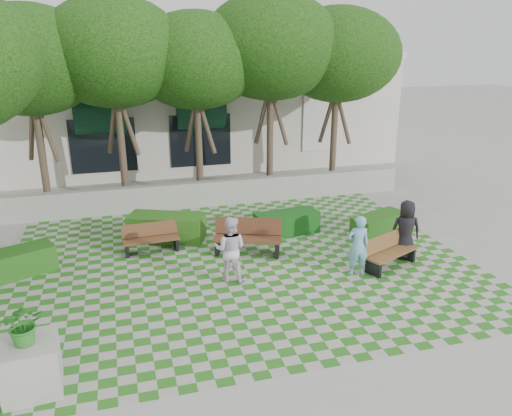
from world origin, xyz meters
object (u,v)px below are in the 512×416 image
object	(u,v)px
bench_east	(389,252)
person_blue	(358,246)
hedge_midright	(287,223)
hedge_midleft	(167,227)
hedge_west	(14,263)
bench_west	(151,239)
person_dark	(406,230)
person_white	(230,249)
hedge_east	(379,224)
planter_front	(29,356)
bench_mid	(248,238)

from	to	relation	value
bench_east	person_blue	world-z (taller)	person_blue
hedge_midright	hedge_midleft	size ratio (longest dim) A/B	0.87
bench_east	hedge_west	bearing A→B (deg)	143.55
bench_east	bench_west	distance (m)	6.55
person_dark	hedge_midleft	bearing A→B (deg)	-11.57
person_white	hedge_midright	bearing A→B (deg)	-108.47
hedge_west	hedge_east	bearing A→B (deg)	0.02
hedge_west	planter_front	bearing A→B (deg)	-77.92
bench_east	planter_front	world-z (taller)	planter_front
bench_mid	person_blue	xyz separation A→B (m)	(2.32, -2.05, 0.33)
person_dark	hedge_midright	bearing A→B (deg)	-30.89
hedge_east	hedge_midright	distance (m)	2.83
bench_mid	bench_east	bearing A→B (deg)	-7.75
bench_west	hedge_west	size ratio (longest dim) A/B	0.82
person_blue	person_white	world-z (taller)	person_white
bench_west	hedge_east	world-z (taller)	bench_west
bench_mid	person_white	world-z (taller)	person_white
hedge_midleft	hedge_west	bearing A→B (deg)	-161.33
bench_mid	person_dark	world-z (taller)	person_dark
person_blue	person_white	bearing A→B (deg)	-2.05
bench_east	planter_front	bearing A→B (deg)	174.13
hedge_east	person_white	xyz separation A→B (m)	(-5.08, -1.75, 0.52)
hedge_midleft	person_white	distance (m)	3.36
hedge_east	person_white	world-z (taller)	person_white
bench_west	hedge_west	bearing A→B (deg)	-173.96
bench_west	person_white	distance (m)	2.95
person_blue	person_dark	bearing A→B (deg)	-152.50
hedge_midleft	hedge_west	size ratio (longest dim) A/B	1.15
bench_east	planter_front	xyz separation A→B (m)	(-8.40, -2.70, 0.25)
planter_front	person_white	world-z (taller)	person_white
hedge_east	hedge_midright	bearing A→B (deg)	162.41
bench_east	hedge_midright	bearing A→B (deg)	97.57
hedge_east	planter_front	size ratio (longest dim) A/B	1.10
hedge_east	person_dark	bearing A→B (deg)	-96.40
bench_east	person_dark	size ratio (longest dim) A/B	1.06
bench_east	bench_mid	distance (m)	3.84
hedge_east	hedge_midleft	world-z (taller)	hedge_midleft
hedge_midright	hedge_midleft	bearing A→B (deg)	172.26
person_white	person_dark	bearing A→B (deg)	-155.90
planter_front	hedge_midright	bearing A→B (deg)	40.85
bench_east	bench_mid	xyz separation A→B (m)	(-3.37, 1.85, 0.06)
hedge_west	hedge_midleft	bearing A→B (deg)	18.67
planter_front	person_white	xyz separation A→B (m)	(4.20, 3.09, 0.16)
hedge_east	hedge_west	bearing A→B (deg)	-179.98
bench_west	bench_east	bearing A→B (deg)	-27.95
bench_west	bench_mid	bearing A→B (deg)	-21.92
hedge_midleft	person_dark	xyz separation A→B (m)	(6.12, -3.09, 0.43)
planter_front	person_blue	size ratio (longest dim) A/B	1.04
bench_west	hedge_east	xyz separation A→B (m)	(6.84, -0.58, -0.07)
bench_east	person_dark	distance (m)	0.88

